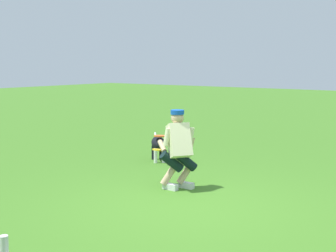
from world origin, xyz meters
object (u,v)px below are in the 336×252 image
Objects in this scene: person at (178,147)px; frisbee_flying at (160,136)px; dog at (159,144)px; frisbee_held at (159,150)px.

person is 2.00m from frisbee_flying.
dog is 3.50× the size of frisbee_held.
dog is 2.97× the size of frisbee_flying.
person is at bearing -177.34° from frisbee_held.
frisbee_flying is at bearing -53.27° from frisbee_held.
person is 0.40m from frisbee_held.
frisbee_flying is at bearing 3.44° from dog.
person is 1.67× the size of dog.
dog is at bearing -52.12° from frisbee_held.
frisbee_held is (-1.05, 1.40, 0.04)m from frisbee_flying.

